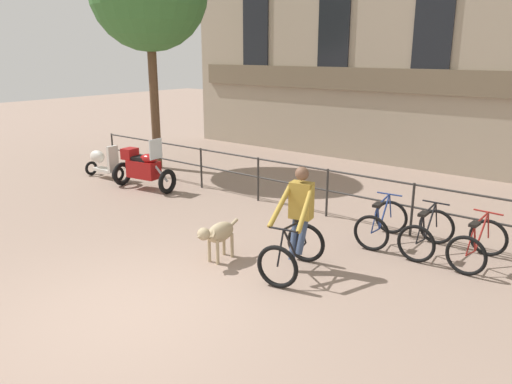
{
  "coord_description": "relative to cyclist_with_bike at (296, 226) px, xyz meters",
  "views": [
    {
      "loc": [
        5.17,
        -3.77,
        3.45
      ],
      "look_at": [
        -0.08,
        2.86,
        1.05
      ],
      "focal_mm": 35.0,
      "sensor_mm": 36.0,
      "label": 1
    }
  ],
  "objects": [
    {
      "name": "parked_bicycle_mid_right",
      "position": [
        2.23,
        2.06,
        -0.41
      ],
      "size": [
        0.73,
        1.15,
        0.86
      ],
      "rotation": [
        0.0,
        0.0,
        3.08
      ],
      "color": "black",
      "rests_on": "ground_plane"
    },
    {
      "name": "cyclist_with_bike",
      "position": [
        0.0,
        0.0,
        0.0
      ],
      "size": [
        0.88,
        1.27,
        1.7
      ],
      "rotation": [
        0.0,
        0.0,
        0.18
      ],
      "color": "black",
      "rests_on": "ground_plane"
    },
    {
      "name": "parked_bicycle_near_lamp",
      "position": [
        0.53,
        2.06,
        -0.41
      ],
      "size": [
        0.75,
        1.16,
        0.86
      ],
      "rotation": [
        0.0,
        0.0,
        3.23
      ],
      "color": "black",
      "rests_on": "ground_plane"
    },
    {
      "name": "parked_motorcycle",
      "position": [
        -5.85,
        1.69,
        -0.2
      ],
      "size": [
        1.74,
        0.83,
        1.35
      ],
      "rotation": [
        0.0,
        0.0,
        1.7
      ],
      "color": "black",
      "rests_on": "ground_plane"
    },
    {
      "name": "parked_bicycle_mid_left",
      "position": [
        1.38,
        2.06,
        -0.41
      ],
      "size": [
        0.68,
        1.12,
        0.86
      ],
      "rotation": [
        0.0,
        0.0,
        3.16
      ],
      "color": "black",
      "rests_on": "ground_plane"
    },
    {
      "name": "dog",
      "position": [
        -1.25,
        -0.49,
        -0.27
      ],
      "size": [
        0.31,
        1.04,
        0.7
      ],
      "rotation": [
        0.0,
        0.0,
        0.04
      ],
      "color": "tan",
      "rests_on": "ground_plane"
    },
    {
      "name": "canal_railing",
      "position": [
        -1.04,
        2.72,
        -0.05
      ],
      "size": [
        15.05,
        0.05,
        1.05
      ],
      "color": "#2D2B28",
      "rests_on": "ground_plane"
    },
    {
      "name": "parked_scooter",
      "position": [
        -7.69,
        1.75,
        -0.3
      ],
      "size": [
        1.29,
        0.44,
        0.96
      ],
      "rotation": [
        0.0,
        0.0,
        1.6
      ],
      "color": "black",
      "rests_on": "ground_plane"
    },
    {
      "name": "ground_plane",
      "position": [
        -1.04,
        -2.48,
        -0.76
      ],
      "size": [
        60.0,
        60.0,
        0.0
      ],
      "primitive_type": "plane",
      "color": "gray"
    }
  ]
}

